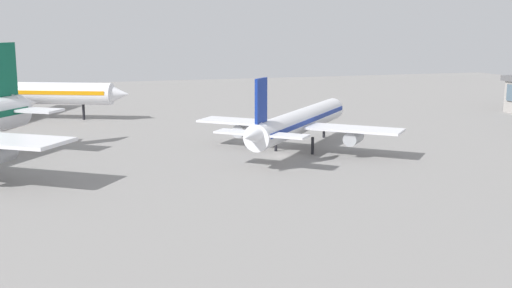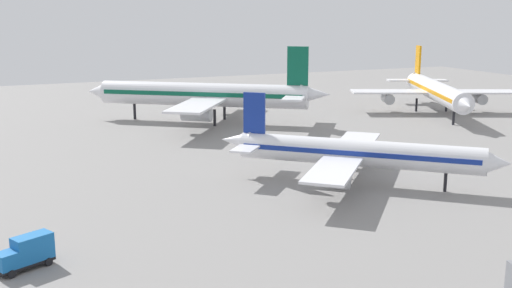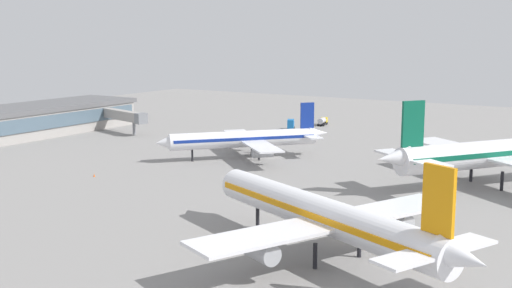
% 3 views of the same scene
% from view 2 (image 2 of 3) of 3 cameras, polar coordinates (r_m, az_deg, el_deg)
% --- Properties ---
extents(ground, '(288.00, 288.00, 0.00)m').
position_cam_2_polar(ground, '(94.05, 5.73, -3.22)').
color(ground, gray).
extents(airplane_at_gate, '(34.39, 32.07, 12.89)m').
position_cam_2_polar(airplane_at_gate, '(91.00, 9.15, -0.80)').
color(airplane_at_gate, white).
rests_on(airplane_at_gate, ground).
extents(airplane_taxiing, '(49.14, 41.54, 17.40)m').
position_cam_2_polar(airplane_taxiing, '(140.09, -4.67, 4.59)').
color(airplane_taxiing, white).
rests_on(airplane_taxiing, ground).
extents(airplane_distant, '(39.98, 48.24, 15.56)m').
position_cam_2_polar(airplane_distant, '(158.09, 16.31, 4.77)').
color(airplane_distant, white).
rests_on(airplane_distant, ground).
extents(catering_truck, '(5.87, 4.15, 3.30)m').
position_cam_2_polar(catering_truck, '(65.68, -20.50, -9.40)').
color(catering_truck, black).
rests_on(catering_truck, ground).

